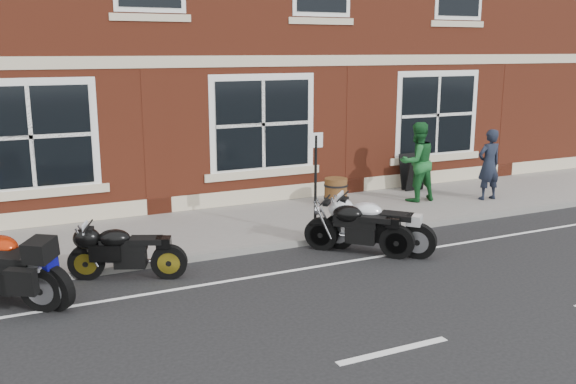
% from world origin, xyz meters
% --- Properties ---
extents(ground, '(80.00, 80.00, 0.00)m').
position_xyz_m(ground, '(0.00, 0.00, 0.00)').
color(ground, black).
rests_on(ground, ground).
extents(sidewalk, '(30.00, 3.00, 0.12)m').
position_xyz_m(sidewalk, '(0.00, 3.00, 0.06)').
color(sidewalk, slate).
rests_on(sidewalk, ground).
extents(kerb, '(30.00, 0.16, 0.12)m').
position_xyz_m(kerb, '(0.00, 1.42, 0.06)').
color(kerb, slate).
rests_on(kerb, ground).
extents(moto_sport_red, '(1.43, 1.87, 1.00)m').
position_xyz_m(moto_sport_red, '(-4.09, 0.82, 0.57)').
color(moto_sport_red, black).
rests_on(moto_sport_red, ground).
extents(moto_sport_black, '(1.80, 0.89, 0.86)m').
position_xyz_m(moto_sport_black, '(-2.45, 1.02, 0.50)').
color(moto_sport_black, black).
rests_on(moto_sport_black, ground).
extents(moto_sport_silver, '(1.50, 1.72, 0.97)m').
position_xyz_m(moto_sport_silver, '(1.97, 0.43, 0.56)').
color(moto_sport_silver, black).
rests_on(moto_sport_silver, ground).
extents(moto_naked_black, '(1.50, 1.57, 0.92)m').
position_xyz_m(moto_naked_black, '(1.63, 0.53, 0.53)').
color(moto_naked_black, black).
rests_on(moto_naked_black, ground).
extents(pedestrian_left, '(0.64, 0.43, 1.70)m').
position_xyz_m(pedestrian_left, '(6.49, 2.47, 0.97)').
color(pedestrian_left, black).
rests_on(pedestrian_left, sidewalk).
extents(pedestrian_right, '(0.92, 0.71, 1.88)m').
position_xyz_m(pedestrian_right, '(4.86, 3.10, 1.06)').
color(pedestrian_right, '#1A5B27').
rests_on(pedestrian_right, sidewalk).
extents(a_board_sign, '(0.57, 0.39, 0.93)m').
position_xyz_m(a_board_sign, '(5.50, 4.10, 0.58)').
color(a_board_sign, black).
rests_on(a_board_sign, sidewalk).
extents(barrel_planter, '(0.56, 0.56, 0.62)m').
position_xyz_m(barrel_planter, '(2.94, 3.60, 0.43)').
color(barrel_planter, '#523C16').
rests_on(barrel_planter, sidewalk).
extents(parking_sign, '(0.28, 0.05, 2.01)m').
position_xyz_m(parking_sign, '(1.31, 1.55, 1.28)').
color(parking_sign, black).
rests_on(parking_sign, sidewalk).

